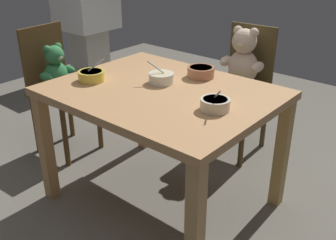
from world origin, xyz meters
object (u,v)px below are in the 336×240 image
porridge_bowl_yellow_near_left (91,76)px  sink_basin (87,24)px  porridge_bowl_cream_near_right (215,104)px  dining_table (162,105)px  teddy_chair_far_center (241,73)px  porridge_bowl_white_center (161,78)px  porridge_bowl_terracotta_far_center (201,72)px  teddy_chair_near_left (58,80)px

porridge_bowl_yellow_near_left → sink_basin: sink_basin is taller
porridge_bowl_yellow_near_left → porridge_bowl_cream_near_right: porridge_bowl_yellow_near_left is taller
dining_table → teddy_chair_far_center: bearing=90.5°
dining_table → porridge_bowl_cream_near_right: porridge_bowl_cream_near_right is taller
porridge_bowl_cream_near_right → sink_basin: bearing=153.2°
porridge_bowl_yellow_near_left → porridge_bowl_white_center: (0.32, 0.22, -0.00)m
porridge_bowl_terracotta_far_center → porridge_bowl_yellow_near_left: bearing=-134.1°
dining_table → porridge_bowl_yellow_near_left: size_ratio=7.84×
teddy_chair_far_center → porridge_bowl_terracotta_far_center: teddy_chair_far_center is taller
dining_table → porridge_bowl_white_center: size_ratio=8.30×
teddy_chair_far_center → porridge_bowl_cream_near_right: bearing=19.0°
porridge_bowl_white_center → sink_basin: sink_basin is taller
sink_basin → teddy_chair_far_center: bearing=-9.6°
sink_basin → teddy_chair_near_left: bearing=-46.9°
porridge_bowl_yellow_near_left → teddy_chair_near_left: bearing=163.9°
porridge_bowl_yellow_near_left → sink_basin: size_ratio=0.17×
dining_table → teddy_chair_far_center: 0.83m
dining_table → porridge_bowl_cream_near_right: (0.36, -0.04, 0.12)m
porridge_bowl_cream_near_right → porridge_bowl_terracotta_far_center: 0.46m
teddy_chair_far_center → porridge_bowl_cream_near_right: (0.37, -0.87, 0.16)m
dining_table → teddy_chair_far_center: (-0.01, 0.83, -0.03)m
porridge_bowl_cream_near_right → porridge_bowl_white_center: 0.44m
porridge_bowl_cream_near_right → sink_basin: sink_basin is taller
teddy_chair_far_center → teddy_chair_near_left: bearing=-53.5°
porridge_bowl_white_center → porridge_bowl_yellow_near_left: bearing=-145.1°
teddy_chair_far_center → porridge_bowl_yellow_near_left: (-0.38, -0.98, 0.16)m
dining_table → porridge_bowl_white_center: (-0.07, 0.07, 0.12)m
teddy_chair_far_center → porridge_bowl_cream_near_right: teddy_chair_far_center is taller
teddy_chair_near_left → sink_basin: 1.59m
dining_table → teddy_chair_far_center: size_ratio=1.30×
porridge_bowl_terracotta_far_center → dining_table: bearing=-98.0°
teddy_chair_far_center → porridge_bowl_white_center: 0.78m
porridge_bowl_yellow_near_left → porridge_bowl_cream_near_right: bearing=8.2°
teddy_chair_far_center → sink_basin: size_ratio=1.02×
teddy_chair_far_center → porridge_bowl_yellow_near_left: teddy_chair_far_center is taller
teddy_chair_near_left → porridge_bowl_yellow_near_left: (0.58, -0.17, 0.20)m
dining_table → sink_basin: sink_basin is taller
porridge_bowl_yellow_near_left → porridge_bowl_terracotta_far_center: porridge_bowl_yellow_near_left is taller
sink_basin → porridge_bowl_cream_near_right: bearing=-26.8°
porridge_bowl_cream_near_right → porridge_bowl_terracotta_far_center: size_ratio=0.91×
porridge_bowl_white_center → teddy_chair_near_left: bearing=-176.6°
dining_table → porridge_bowl_terracotta_far_center: size_ratio=7.47×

